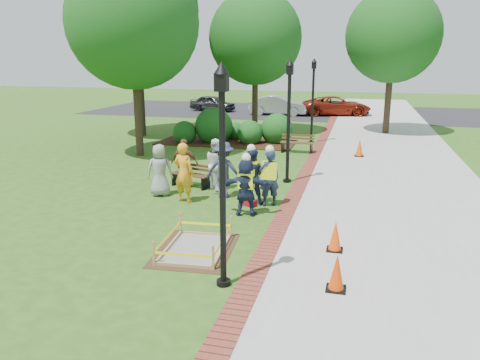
% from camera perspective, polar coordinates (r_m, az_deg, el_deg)
% --- Properties ---
extents(ground, '(100.00, 100.00, 0.00)m').
position_cam_1_polar(ground, '(12.37, -3.65, -5.72)').
color(ground, '#285116').
rests_on(ground, ground).
extents(sidewalk, '(6.00, 60.00, 0.02)m').
position_cam_1_polar(sidewalk, '(21.48, 17.79, 2.51)').
color(sidewalk, '#9E9E99').
rests_on(sidewalk, ground).
extents(brick_edging, '(0.50, 60.00, 0.03)m').
position_cam_1_polar(brick_edging, '(21.52, 9.13, 3.07)').
color(brick_edging, maroon).
rests_on(brick_edging, ground).
extents(mulch_bed, '(7.00, 3.00, 0.05)m').
position_cam_1_polar(mulch_bed, '(24.32, -1.64, 4.62)').
color(mulch_bed, '#381E0F').
rests_on(mulch_bed, ground).
extents(parking_lot, '(36.00, 12.00, 0.01)m').
position_cam_1_polar(parking_lot, '(38.41, 9.02, 8.19)').
color(parking_lot, black).
rests_on(parking_lot, ground).
extents(wet_concrete_pad, '(1.87, 2.42, 0.55)m').
position_cam_1_polar(wet_concrete_pad, '(10.89, -5.49, -7.37)').
color(wet_concrete_pad, '#47331E').
rests_on(wet_concrete_pad, ground).
extents(bench_near, '(1.49, 0.82, 0.77)m').
position_cam_1_polar(bench_near, '(16.10, -6.01, 0.04)').
color(bench_near, '#59321E').
rests_on(bench_near, ground).
extents(bench_far, '(1.55, 0.58, 0.83)m').
position_cam_1_polar(bench_far, '(21.90, 6.95, 4.02)').
color(bench_far, brown).
rests_on(bench_far, ground).
extents(cone_front, '(0.38, 0.38, 0.75)m').
position_cam_1_polar(cone_front, '(9.22, 11.71, -11.06)').
color(cone_front, black).
rests_on(cone_front, ground).
extents(cone_back, '(0.37, 0.37, 0.73)m').
position_cam_1_polar(cone_back, '(10.97, 11.53, -6.78)').
color(cone_back, black).
rests_on(cone_back, ground).
extents(cone_far, '(0.40, 0.40, 0.79)m').
position_cam_1_polar(cone_far, '(21.50, 14.36, 3.78)').
color(cone_far, black).
rests_on(cone_far, ground).
extents(toolbox, '(0.45, 0.36, 0.20)m').
position_cam_1_polar(toolbox, '(13.98, 1.18, -2.80)').
color(toolbox, maroon).
rests_on(toolbox, ground).
extents(lamp_near, '(0.28, 0.28, 4.26)m').
position_cam_1_polar(lamp_near, '(8.55, -2.16, 2.28)').
color(lamp_near, black).
rests_on(lamp_near, ground).
extents(lamp_mid, '(0.28, 0.28, 4.26)m').
position_cam_1_polar(lamp_mid, '(16.28, 5.97, 8.21)').
color(lamp_mid, black).
rests_on(lamp_mid, ground).
extents(lamp_far, '(0.28, 0.28, 4.26)m').
position_cam_1_polar(lamp_far, '(24.18, 8.88, 10.27)').
color(lamp_far, black).
rests_on(lamp_far, ground).
extents(tree_left, '(5.61, 5.61, 8.52)m').
position_cam_1_polar(tree_left, '(21.29, -12.92, 18.18)').
color(tree_left, '#3D2D1E').
rests_on(tree_left, ground).
extents(tree_back, '(5.16, 5.16, 7.90)m').
position_cam_1_polar(tree_back, '(27.07, 1.89, 16.90)').
color(tree_back, '#3D2D1E').
rests_on(tree_back, ground).
extents(tree_right, '(5.22, 5.22, 8.06)m').
position_cam_1_polar(tree_right, '(28.40, 18.16, 16.38)').
color(tree_right, '#3D2D1E').
rests_on(tree_right, ground).
extents(tree_far, '(6.62, 6.62, 10.00)m').
position_cam_1_polar(tree_far, '(26.89, -12.52, 19.50)').
color(tree_far, '#3D2D1E').
rests_on(tree_far, ground).
extents(shrub_a, '(1.23, 1.23, 1.23)m').
position_cam_1_polar(shrub_a, '(24.45, -6.73, 4.53)').
color(shrub_a, '#154B16').
rests_on(shrub_a, ground).
extents(shrub_b, '(1.95, 1.95, 1.95)m').
position_cam_1_polar(shrub_b, '(24.53, -3.18, 4.64)').
color(shrub_b, '#154B16').
rests_on(shrub_b, ground).
extents(shrub_c, '(1.29, 1.29, 1.29)m').
position_cam_1_polar(shrub_c, '(24.00, 1.24, 4.43)').
color(shrub_c, '#154B16').
rests_on(shrub_c, ground).
extents(shrub_d, '(1.65, 1.65, 1.65)m').
position_cam_1_polar(shrub_d, '(24.33, 4.48, 4.53)').
color(shrub_d, '#154B16').
rests_on(shrub_d, ground).
extents(shrub_e, '(1.00, 1.00, 1.00)m').
position_cam_1_polar(shrub_e, '(25.29, -0.66, 4.97)').
color(shrub_e, '#154B16').
rests_on(shrub_e, ground).
extents(casual_person_a, '(0.61, 0.49, 1.67)m').
position_cam_1_polar(casual_person_a, '(15.06, -9.76, 1.18)').
color(casual_person_a, gray).
rests_on(casual_person_a, ground).
extents(casual_person_b, '(0.66, 0.50, 1.84)m').
position_cam_1_polar(casual_person_b, '(14.29, -6.86, 0.90)').
color(casual_person_b, orange).
rests_on(casual_person_b, ground).
extents(casual_person_c, '(0.65, 0.63, 1.72)m').
position_cam_1_polar(casual_person_c, '(15.57, -2.89, 1.93)').
color(casual_person_c, white).
rests_on(casual_person_c, ground).
extents(casual_person_d, '(0.54, 0.35, 1.67)m').
position_cam_1_polar(casual_person_d, '(15.90, -6.76, 2.00)').
color(casual_person_d, brown).
rests_on(casual_person_d, ground).
extents(casual_person_e, '(0.58, 0.38, 1.77)m').
position_cam_1_polar(casual_person_e, '(14.67, -1.99, 1.24)').
color(casual_person_e, '#2D2E50').
rests_on(casual_person_e, ground).
extents(hivis_worker_a, '(0.56, 0.39, 1.78)m').
position_cam_1_polar(hivis_worker_a, '(12.98, 0.75, -0.56)').
color(hivis_worker_a, '#1C2449').
rests_on(hivis_worker_a, ground).
extents(hivis_worker_b, '(0.64, 0.56, 1.85)m').
position_cam_1_polar(hivis_worker_b, '(13.83, 3.59, 0.50)').
color(hivis_worker_b, '#192843').
rests_on(hivis_worker_b, ground).
extents(hivis_worker_c, '(0.61, 0.48, 1.84)m').
position_cam_1_polar(hivis_worker_c, '(13.98, 1.36, 0.66)').
color(hivis_worker_c, '#161E3B').
rests_on(hivis_worker_c, ground).
extents(parked_car_a, '(2.53, 4.49, 1.38)m').
position_cam_1_polar(parked_car_a, '(38.70, -3.33, 8.39)').
color(parked_car_a, '#2A2A2D').
rests_on(parked_car_a, ground).
extents(parked_car_b, '(2.14, 4.87, 1.58)m').
position_cam_1_polar(parked_car_b, '(36.14, 4.69, 7.91)').
color(parked_car_b, '#A5A5AA').
rests_on(parked_car_b, ground).
extents(parked_car_c, '(3.07, 5.07, 1.54)m').
position_cam_1_polar(parked_car_c, '(36.63, 11.60, 7.75)').
color(parked_car_c, maroon).
rests_on(parked_car_c, ground).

